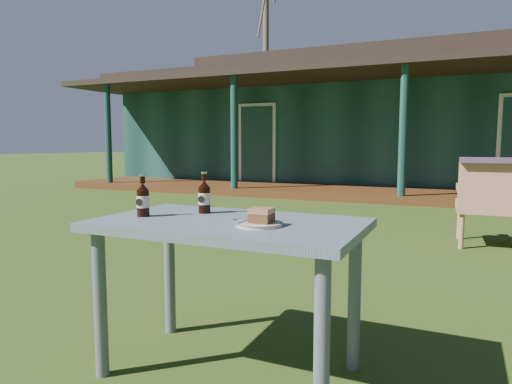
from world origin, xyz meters
The scene contains 12 objects.
ground centered at (0.00, 0.00, 0.00)m, with size 80.00×80.00×0.00m, color #334916.
pavilion centered at (0.00, 9.39, 1.61)m, with size 15.80×8.30×3.45m.
tree_left centered at (-8.00, 17.50, 5.25)m, with size 0.28×0.28×10.50m, color brown.
cafe_table centered at (0.00, -1.60, 0.62)m, with size 1.20×0.70×0.72m.
plate centered at (0.18, -1.67, 0.73)m, with size 0.20×0.20×0.01m.
cake_slice centered at (0.19, -1.66, 0.77)m, with size 0.09×0.09×0.06m.
fork centered at (0.12, -1.68, 0.74)m, with size 0.01×0.14×0.00m, color silver.
cola_bottle_near centered at (-0.21, -1.46, 0.80)m, with size 0.06×0.06×0.21m.
cola_bottle_far centered at (-0.42, -1.67, 0.80)m, with size 0.06×0.06×0.20m.
bottle_cap centered at (0.03, -1.61, 0.72)m, with size 0.03×0.03×0.01m, color silver.
armchair_left centered at (1.24, 1.79, 0.49)m, with size 0.68×0.64×0.88m.
floral_throw centered at (1.25, 1.61, 0.90)m, with size 0.64×0.21×0.05m, color #59385C.
Camera 1 is at (0.95, -3.40, 1.07)m, focal length 32.00 mm.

